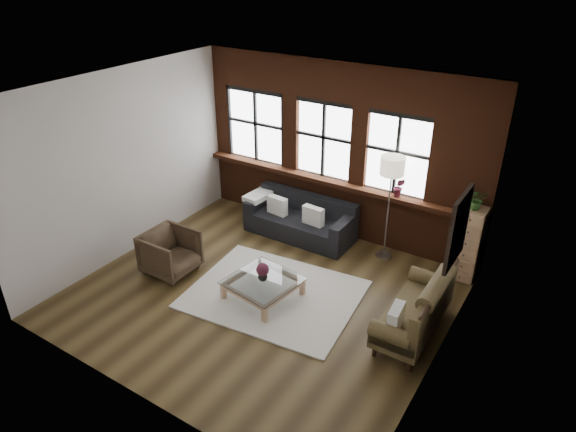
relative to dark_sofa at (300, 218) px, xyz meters
The scene contains 26 objects.
floor 1.99m from the dark_sofa, 76.34° to the right, with size 5.50×5.50×0.00m, color #392A15.
ceiling 3.44m from the dark_sofa, 76.34° to the right, with size 5.50×5.50×0.00m, color white.
wall_back 1.45m from the dark_sofa, 52.42° to the left, with size 5.50×5.50×0.00m, color beige.
wall_front 4.59m from the dark_sofa, 84.01° to the right, with size 5.50×5.50×0.00m, color beige.
wall_left 3.22m from the dark_sofa, 140.30° to the right, with size 5.00×5.00×0.00m, color beige.
wall_right 3.93m from the dark_sofa, 30.61° to the right, with size 5.00×5.00×0.00m, color beige.
brick_backwall 1.42m from the dark_sofa, 49.47° to the left, with size 5.50×0.12×3.20m, color #4E2312, non-canonical shape.
sill_ledge 0.93m from the dark_sofa, 44.26° to the left, with size 5.50×0.30×0.08m, color #4E2312.
window_left 2.00m from the dark_sofa, 157.66° to the left, with size 1.38×0.10×1.50m, color black, non-canonical shape.
window_mid 1.50m from the dark_sofa, 73.61° to the left, with size 1.38×0.10×1.50m, color black, non-canonical shape.
window_right 2.16m from the dark_sofa, 19.40° to the left, with size 1.38×0.10×1.50m, color black, non-canonical shape.
wall_poster 3.86m from the dark_sofa, 26.70° to the right, with size 0.05×0.74×0.94m, color black, non-canonical shape.
shag_rug 1.96m from the dark_sofa, 70.84° to the right, with size 2.56×2.01×0.03m, color beige.
dark_sofa is the anchor object (origin of this frame).
pillow_a 0.49m from the dark_sofa, 167.09° to the right, with size 0.40×0.14×0.34m, color white.
pillow_b 0.40m from the dark_sofa, 16.42° to the right, with size 0.40×0.14×0.34m, color white.
vintage_settee 3.15m from the dark_sofa, 28.58° to the right, with size 0.75×1.68×0.90m, color #4F4224, non-canonical shape.
pillow_settee 3.36m from the dark_sofa, 36.96° to the right, with size 0.14×0.38×0.34m, color white.
armchair 2.48m from the dark_sofa, 118.56° to the right, with size 0.78×0.80×0.73m, color #35281A.
coffee_table 2.05m from the dark_sofa, 74.98° to the right, with size 0.98×0.98×0.33m, color tan, non-canonical shape.
vase 2.04m from the dark_sofa, 74.98° to the right, with size 0.15×0.15×0.16m, color #B2B2B2.
flowers 2.04m from the dark_sofa, 74.98° to the right, with size 0.20×0.20×0.20m, color #551D31.
drawer_chest 3.02m from the dark_sofa, ahead, with size 0.39×0.39×1.26m, color tan.
potted_plant_top 3.19m from the dark_sofa, ahead, with size 0.30×0.26×0.33m, color #2D5923.
floor_lamp 1.76m from the dark_sofa, ahead, with size 0.40×0.40×2.02m, color #A5A5A8, non-canonical shape.
sill_plant 1.96m from the dark_sofa, 13.93° to the left, with size 0.19×0.15×0.34m, color #551D31.
Camera 1 is at (3.87, -5.34, 4.86)m, focal length 32.00 mm.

